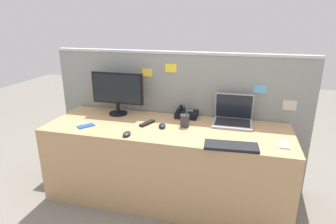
% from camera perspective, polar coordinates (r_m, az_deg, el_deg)
% --- Properties ---
extents(ground_plane, '(10.00, 10.00, 0.00)m').
position_cam_1_polar(ground_plane, '(2.85, -0.27, -16.26)').
color(ground_plane, slate).
extents(desk, '(2.15, 0.73, 0.70)m').
position_cam_1_polar(desk, '(2.66, -0.28, -10.02)').
color(desk, tan).
rests_on(desk, ground_plane).
extents(cubicle_divider, '(2.54, 0.08, 1.32)m').
position_cam_1_polar(cubicle_divider, '(2.90, 1.79, -0.91)').
color(cubicle_divider, gray).
rests_on(cubicle_divider, ground_plane).
extents(desktop_monitor, '(0.52, 0.18, 0.42)m').
position_cam_1_polar(desktop_monitor, '(2.82, -10.15, 4.26)').
color(desktop_monitor, black).
rests_on(desktop_monitor, desk).
extents(laptop, '(0.35, 0.28, 0.26)m').
position_cam_1_polar(laptop, '(2.64, 12.93, -0.88)').
color(laptop, '#9EA0A8').
rests_on(laptop, desk).
extents(desk_phone, '(0.21, 0.18, 0.10)m').
position_cam_1_polar(desk_phone, '(2.75, 3.68, -0.32)').
color(desk_phone, black).
rests_on(desk_phone, desk).
extents(keyboard_main, '(0.41, 0.19, 0.02)m').
position_cam_1_polar(keyboard_main, '(2.17, 12.58, -6.72)').
color(keyboard_main, black).
rests_on(keyboard_main, desk).
extents(computer_mouse_right_hand, '(0.06, 0.10, 0.03)m').
position_cam_1_polar(computer_mouse_right_hand, '(2.34, -8.29, -4.38)').
color(computer_mouse_right_hand, '#232328').
rests_on(computer_mouse_right_hand, desk).
extents(computer_mouse_left_hand, '(0.09, 0.11, 0.03)m').
position_cam_1_polar(computer_mouse_left_hand, '(2.49, -1.18, -2.77)').
color(computer_mouse_left_hand, black).
rests_on(computer_mouse_left_hand, desk).
extents(pen_cup, '(0.08, 0.08, 0.19)m').
position_cam_1_polar(pen_cup, '(2.50, 3.39, -1.70)').
color(pen_cup, '#333338').
rests_on(pen_cup, desk).
extents(cell_phone_silver_slab, '(0.08, 0.14, 0.01)m').
position_cam_1_polar(cell_phone_silver_slab, '(2.33, 22.34, -6.11)').
color(cell_phone_silver_slab, '#B7BAC1').
rests_on(cell_phone_silver_slab, desk).
extents(cell_phone_blue_case, '(0.15, 0.16, 0.01)m').
position_cam_1_polar(cell_phone_blue_case, '(2.62, -16.19, -2.70)').
color(cell_phone_blue_case, blue).
rests_on(cell_phone_blue_case, desk).
extents(tv_remote, '(0.11, 0.17, 0.02)m').
position_cam_1_polar(tv_remote, '(2.57, -4.21, -2.26)').
color(tv_remote, black).
rests_on(tv_remote, desk).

